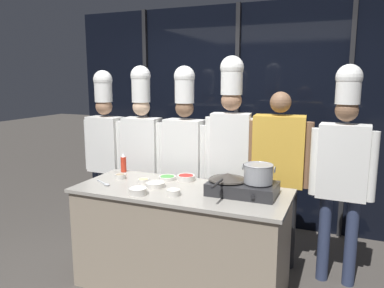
# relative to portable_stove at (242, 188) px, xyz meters

# --- Properties ---
(ground_plane) EXTENTS (24.00, 24.00, 0.00)m
(ground_plane) POSITION_rel_portable_stove_xyz_m (-0.52, -0.06, -0.95)
(ground_plane) COLOR #47423D
(window_wall_back) EXTENTS (4.49, 0.09, 2.70)m
(window_wall_back) POSITION_rel_portable_stove_xyz_m (-0.52, 1.66, 0.40)
(window_wall_back) COLOR black
(window_wall_back) RESTS_ON ground_plane
(demo_counter) EXTENTS (1.83, 0.77, 0.90)m
(demo_counter) POSITION_rel_portable_stove_xyz_m (-0.52, -0.06, -0.50)
(demo_counter) COLOR gray
(demo_counter) RESTS_ON ground_plane
(portable_stove) EXTENTS (0.55, 0.35, 0.11)m
(portable_stove) POSITION_rel_portable_stove_xyz_m (0.00, 0.00, 0.00)
(portable_stove) COLOR #28282B
(portable_stove) RESTS_ON demo_counter
(frying_pan) EXTENTS (0.32, 0.55, 0.05)m
(frying_pan) POSITION_rel_portable_stove_xyz_m (-0.13, -0.00, 0.08)
(frying_pan) COLOR #38332D
(frying_pan) RESTS_ON portable_stove
(stock_pot) EXTENTS (0.26, 0.23, 0.15)m
(stock_pot) POSITION_rel_portable_stove_xyz_m (0.13, 0.00, 0.14)
(stock_pot) COLOR #93969B
(stock_pot) RESTS_ON portable_stove
(squeeze_bottle_chili) EXTENTS (0.06, 0.06, 0.20)m
(squeeze_bottle_chili) POSITION_rel_portable_stove_xyz_m (-1.30, 0.25, 0.04)
(squeeze_bottle_chili) COLOR red
(squeeze_bottle_chili) RESTS_ON demo_counter
(prep_bowl_ginger) EXTENTS (0.10, 0.10, 0.04)m
(prep_bowl_ginger) POSITION_rel_portable_stove_xyz_m (-0.91, -0.02, -0.03)
(prep_bowl_ginger) COLOR silver
(prep_bowl_ginger) RESTS_ON demo_counter
(prep_bowl_bell_pepper) EXTENTS (0.16, 0.16, 0.05)m
(prep_bowl_bell_pepper) POSITION_rel_portable_stove_xyz_m (-0.59, 0.21, -0.02)
(prep_bowl_bell_pepper) COLOR silver
(prep_bowl_bell_pepper) RESTS_ON demo_counter
(prep_bowl_bean_sprouts) EXTENTS (0.17, 0.17, 0.04)m
(prep_bowl_bean_sprouts) POSITION_rel_portable_stove_xyz_m (-0.75, -0.09, -0.03)
(prep_bowl_bean_sprouts) COLOR silver
(prep_bowl_bean_sprouts) RESTS_ON demo_counter
(prep_bowl_mushrooms) EXTENTS (0.10, 0.10, 0.04)m
(prep_bowl_mushrooms) POSITION_rel_portable_stove_xyz_m (-1.18, 0.02, -0.03)
(prep_bowl_mushrooms) COLOR silver
(prep_bowl_mushrooms) RESTS_ON demo_counter
(prep_bowl_scallions) EXTENTS (0.16, 0.16, 0.04)m
(prep_bowl_scallions) POSITION_rel_portable_stove_xyz_m (-0.76, 0.16, -0.03)
(prep_bowl_scallions) COLOR silver
(prep_bowl_scallions) RESTS_ON demo_counter
(prep_bowl_rice) EXTENTS (0.15, 0.15, 0.06)m
(prep_bowl_rice) POSITION_rel_portable_stove_xyz_m (-0.78, -0.33, -0.02)
(prep_bowl_rice) COLOR silver
(prep_bowl_rice) RESTS_ON demo_counter
(prep_bowl_onion) EXTENTS (0.11, 0.11, 0.05)m
(prep_bowl_onion) POSITION_rel_portable_stove_xyz_m (-0.51, -0.24, -0.02)
(prep_bowl_onion) COLOR silver
(prep_bowl_onion) RESTS_ON demo_counter
(serving_spoon_slotted) EXTENTS (0.22, 0.14, 0.02)m
(serving_spoon_slotted) POSITION_rel_portable_stove_xyz_m (-1.20, -0.19, -0.05)
(serving_spoon_slotted) COLOR #B2B5BA
(serving_spoon_slotted) RESTS_ON demo_counter
(chef_head) EXTENTS (0.52, 0.22, 1.91)m
(chef_head) POSITION_rel_portable_stove_xyz_m (-1.76, 0.61, 0.17)
(chef_head) COLOR #2D3856
(chef_head) RESTS_ON ground_plane
(chef_sous) EXTENTS (0.52, 0.21, 1.96)m
(chef_sous) POSITION_rel_portable_stove_xyz_m (-1.29, 0.62, 0.19)
(chef_sous) COLOR #4C4C51
(chef_sous) RESTS_ON ground_plane
(chef_line) EXTENTS (0.54, 0.24, 1.95)m
(chef_line) POSITION_rel_portable_stove_xyz_m (-0.78, 0.60, 0.18)
(chef_line) COLOR #4C4C51
(chef_line) RESTS_ON ground_plane
(chef_pastry) EXTENTS (0.49, 0.24, 2.04)m
(chef_pastry) POSITION_rel_portable_stove_xyz_m (-0.29, 0.60, 0.28)
(chef_pastry) COLOR #2D3856
(chef_pastry) RESTS_ON ground_plane
(person_guest) EXTENTS (0.62, 0.28, 1.71)m
(person_guest) POSITION_rel_portable_stove_xyz_m (0.17, 0.64, 0.08)
(person_guest) COLOR #232326
(person_guest) RESTS_ON ground_plane
(chef_apprentice) EXTENTS (0.54, 0.23, 1.94)m
(chef_apprentice) POSITION_rel_portable_stove_xyz_m (0.74, 0.54, 0.19)
(chef_apprentice) COLOR #2D3856
(chef_apprentice) RESTS_ON ground_plane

